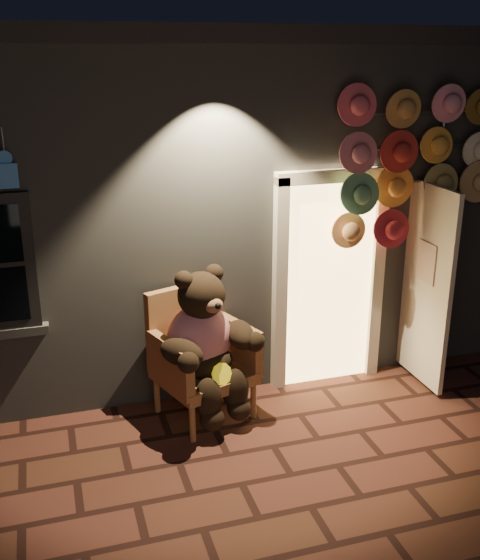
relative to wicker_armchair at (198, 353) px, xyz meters
name	(u,v)px	position (x,y,z in m)	size (l,w,h in m)	color
ground	(242,484)	(0.05, -1.20, -0.60)	(60.00, 60.00, 0.00)	#4C241D
shop_building	(148,177)	(0.05, 2.79, 1.14)	(7.30, 5.95, 3.51)	slate
wicker_armchair	(198,353)	(0.00, 0.00, 0.00)	(1.00, 0.96, 1.19)	olive
teddy_bear	(205,343)	(0.03, -0.15, 0.17)	(0.95, 0.89, 1.38)	red
hat_rack	(414,162)	(2.15, 0.07, 1.66)	(1.66, 0.22, 2.94)	#59595E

